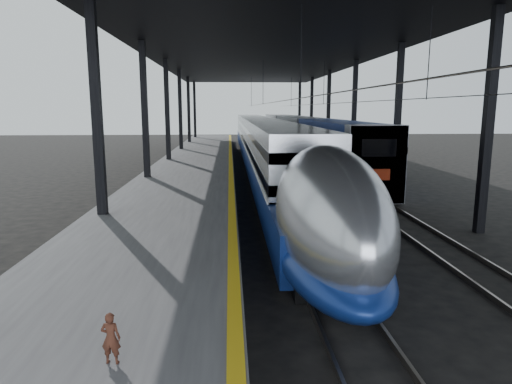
{
  "coord_description": "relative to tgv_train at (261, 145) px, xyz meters",
  "views": [
    {
      "loc": [
        -0.76,
        -12.9,
        5.09
      ],
      "look_at": [
        0.21,
        3.98,
        2.0
      ],
      "focal_mm": 32.0,
      "sensor_mm": 36.0,
      "label": 1
    }
  ],
  "objects": [
    {
      "name": "yellow_strip",
      "position": [
        -2.7,
        -7.08,
        -0.97
      ],
      "size": [
        0.3,
        80.0,
        0.01
      ],
      "primitive_type": "cube",
      "color": "gold",
      "rests_on": "platform"
    },
    {
      "name": "ground",
      "position": [
        -2.0,
        -27.08,
        -1.98
      ],
      "size": [
        160.0,
        160.0,
        0.0
      ],
      "primitive_type": "plane",
      "color": "black",
      "rests_on": "ground"
    },
    {
      "name": "child",
      "position": [
        -4.72,
        -33.03,
        -0.54
      ],
      "size": [
        0.34,
        0.24,
        0.88
      ],
      "primitive_type": "imported",
      "rotation": [
        0.0,
        0.0,
        3.04
      ],
      "color": "#442216",
      "rests_on": "platform"
    },
    {
      "name": "platform",
      "position": [
        -5.5,
        -7.08,
        -1.48
      ],
      "size": [
        6.0,
        80.0,
        1.0
      ],
      "primitive_type": "cube",
      "color": "#4C4C4F",
      "rests_on": "ground"
    },
    {
      "name": "tgv_train",
      "position": [
        0.0,
        0.0,
        0.0
      ],
      "size": [
        2.95,
        65.2,
        4.23
      ],
      "color": "#B0B3B8",
      "rests_on": "ground"
    },
    {
      "name": "second_train",
      "position": [
        5.0,
        10.66,
        0.18
      ],
      "size": [
        3.09,
        56.05,
        4.26
      ],
      "color": "navy",
      "rests_on": "ground"
    },
    {
      "name": "rails",
      "position": [
        2.5,
        -7.08,
        -1.9
      ],
      "size": [
        6.52,
        80.0,
        0.16
      ],
      "color": "slate",
      "rests_on": "ground"
    },
    {
      "name": "canopy",
      "position": [
        -0.1,
        -7.08,
        7.14
      ],
      "size": [
        18.0,
        75.0,
        9.47
      ],
      "color": "black",
      "rests_on": "ground"
    }
  ]
}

